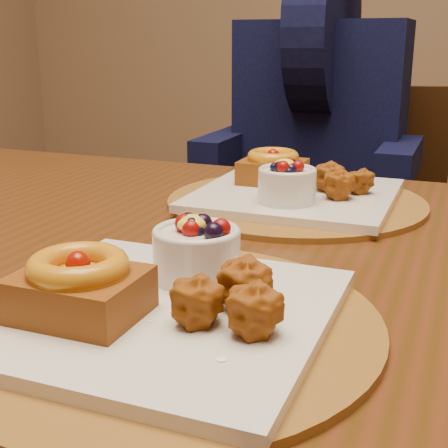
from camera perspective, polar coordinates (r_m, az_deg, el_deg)
The scene contains 5 objects.
dining_table at distance 0.76m, azimuth 1.97°, elevation -7.80°, with size 1.60×0.90×0.76m.
place_setting_near at distance 0.54m, azimuth -5.94°, elevation -6.98°, with size 0.38×0.38×0.08m.
place_setting_far at distance 0.92m, azimuth 6.42°, elevation 3.03°, with size 0.38×0.38×0.08m.
chair_far at distance 1.71m, azimuth 12.94°, elevation -1.11°, with size 0.50×0.50×0.87m.
diner at distance 1.56m, azimuth 8.91°, elevation 11.30°, with size 0.49×0.48×0.80m.
Camera 1 is at (0.27, -0.70, 0.99)m, focal length 50.00 mm.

